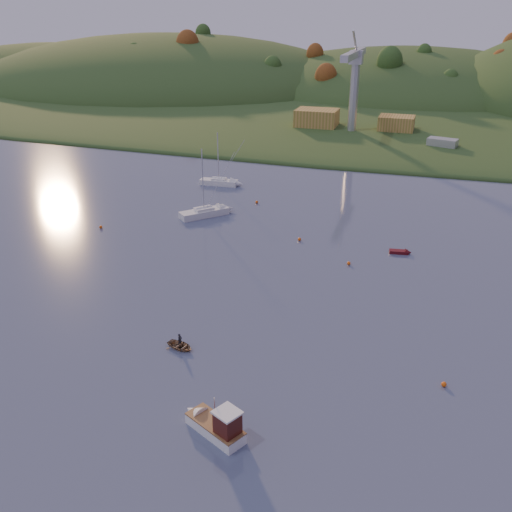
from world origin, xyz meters
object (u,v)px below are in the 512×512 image
(sailboat_near, at_px, (204,212))
(red_tender, at_px, (403,252))
(canoe, at_px, (180,346))
(fishing_boat, at_px, (212,422))
(sailboat_far, at_px, (219,181))

(sailboat_near, distance_m, red_tender, 34.04)
(sailboat_near, height_order, canoe, sailboat_near)
(fishing_boat, xyz_separation_m, canoe, (-7.92, 10.69, -0.61))
(sailboat_far, distance_m, canoe, 59.02)
(fishing_boat, distance_m, sailboat_far, 71.73)
(sailboat_far, bearing_deg, sailboat_near, -80.31)
(sailboat_far, xyz_separation_m, canoe, (17.72, -56.29, -0.38))
(fishing_boat, height_order, sailboat_near, sailboat_near)
(fishing_boat, relative_size, sailboat_near, 0.58)
(sailboat_near, bearing_deg, red_tender, -57.60)
(sailboat_far, height_order, red_tender, sailboat_far)
(fishing_boat, distance_m, canoe, 13.32)
(fishing_boat, distance_m, sailboat_near, 53.49)
(sailboat_near, distance_m, canoe, 40.64)
(fishing_boat, xyz_separation_m, sailboat_far, (-25.65, 66.99, -0.23))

